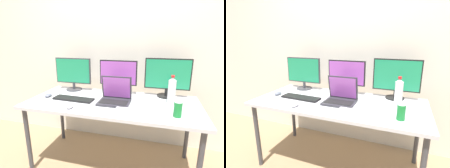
# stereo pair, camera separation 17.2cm
# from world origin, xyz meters

# --- Properties ---
(ground_plane) EXTENTS (16.00, 16.00, 0.00)m
(ground_plane) POSITION_xyz_m (0.00, 0.00, 0.00)
(ground_plane) COLOR #9E7F5B
(wall_back) EXTENTS (7.00, 0.08, 2.60)m
(wall_back) POSITION_xyz_m (0.00, 0.59, 1.30)
(wall_back) COLOR silver
(wall_back) RESTS_ON ground
(work_desk) EXTENTS (1.71, 0.76, 0.74)m
(work_desk) POSITION_xyz_m (0.00, 0.00, 0.68)
(work_desk) COLOR #424247
(work_desk) RESTS_ON ground
(monitor_left) EXTENTS (0.45, 0.19, 0.39)m
(monitor_left) POSITION_xyz_m (-0.56, 0.27, 0.95)
(monitor_left) COLOR #38383D
(monitor_left) RESTS_ON work_desk
(monitor_center) EXTENTS (0.42, 0.18, 0.38)m
(monitor_center) POSITION_xyz_m (0.00, 0.26, 0.95)
(monitor_center) COLOR black
(monitor_center) RESTS_ON work_desk
(monitor_right) EXTENTS (0.48, 0.19, 0.42)m
(monitor_right) POSITION_xyz_m (0.53, 0.30, 0.96)
(monitor_right) COLOR black
(monitor_right) RESTS_ON work_desk
(laptop_silver) EXTENTS (0.31, 0.24, 0.25)m
(laptop_silver) POSITION_xyz_m (0.04, -0.02, 0.80)
(laptop_silver) COLOR #2D2D33
(laptop_silver) RESTS_ON work_desk
(keyboard_main) EXTENTS (0.43, 0.14, 0.02)m
(keyboard_main) POSITION_xyz_m (0.30, -0.23, 0.75)
(keyboard_main) COLOR #B2B2B7
(keyboard_main) RESTS_ON work_desk
(keyboard_aux) EXTENTS (0.43, 0.15, 0.02)m
(keyboard_aux) POSITION_xyz_m (-0.40, -0.06, 0.75)
(keyboard_aux) COLOR black
(keyboard_aux) RESTS_ON work_desk
(mouse_by_keyboard) EXTENTS (0.08, 0.11, 0.04)m
(mouse_by_keyboard) POSITION_xyz_m (-0.33, -0.27, 0.76)
(mouse_by_keyboard) COLOR silver
(mouse_by_keyboard) RESTS_ON work_desk
(mouse_by_laptop) EXTENTS (0.07, 0.10, 0.04)m
(mouse_by_laptop) POSITION_xyz_m (-0.71, -0.05, 0.76)
(mouse_by_laptop) COLOR slate
(mouse_by_laptop) RESTS_ON work_desk
(water_bottle) EXTENTS (0.07, 0.07, 0.28)m
(water_bottle) POSITION_xyz_m (0.57, 0.08, 0.87)
(water_bottle) COLOR silver
(water_bottle) RESTS_ON work_desk
(soda_can_near_keyboard) EXTENTS (0.07, 0.07, 0.13)m
(soda_can_near_keyboard) POSITION_xyz_m (0.61, -0.21, 0.80)
(soda_can_near_keyboard) COLOR #197F33
(soda_can_near_keyboard) RESTS_ON work_desk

